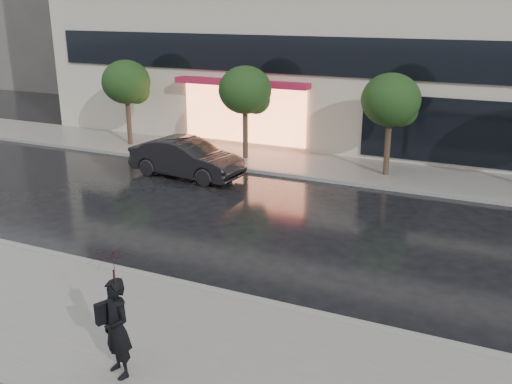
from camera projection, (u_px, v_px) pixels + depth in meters
The scene contains 11 objects.
ground at pixel (182, 266), 14.60m from camera, with size 120.00×120.00×0.00m, color black.
sidewalk_near at pixel (98, 326), 11.78m from camera, with size 60.00×4.50×0.12m, color slate.
sidewalk_far at pixel (314, 165), 23.42m from camera, with size 60.00×3.50×0.12m, color slate.
curb_near at pixel (160, 280), 13.72m from camera, with size 60.00×0.25×0.14m, color gray.
curb_far at pixel (299, 176), 21.91m from camera, with size 60.00×0.25×0.14m, color gray.
bg_building_left at pixel (53, 8), 46.23m from camera, with size 14.00×10.00×12.00m, color #59544F.
tree_far_west at pixel (128, 84), 25.87m from camera, with size 2.20×2.20×3.99m.
tree_mid_west at pixel (247, 92), 23.49m from camera, with size 2.20×2.20×3.99m.
tree_mid_east at pixel (393, 102), 21.11m from camera, with size 2.20×2.20×3.99m.
parked_car at pixel (186, 158), 21.86m from camera, with size 1.58×4.53×1.49m, color black.
pedestrian_with_umbrella at pixel (115, 300), 9.68m from camera, with size 1.12×1.13×2.44m.
Camera 1 is at (7.27, -11.25, 6.40)m, focal length 40.00 mm.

